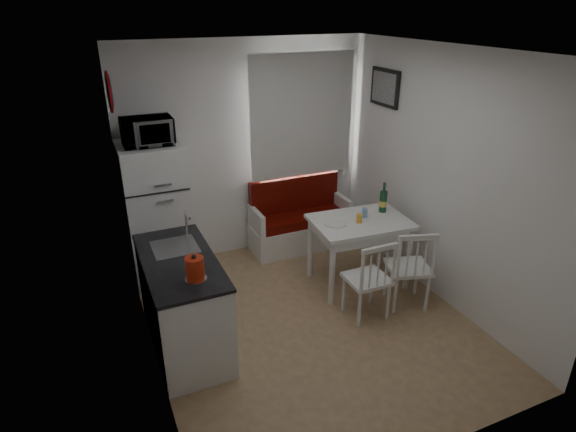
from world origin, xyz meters
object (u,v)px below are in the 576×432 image
Objects in this scene: fridge at (157,215)px; wine_bottle at (383,197)px; kitchen_counter at (183,302)px; bench at (299,225)px; microwave at (147,131)px; kettle at (195,269)px; dining_table at (360,227)px; chair_left at (373,273)px; chair_right at (415,261)px.

wine_bottle is (2.36, -0.87, 0.14)m from fridge.
kitchen_counter is at bearing -90.90° from fridge.
bench is 0.79× the size of fridge.
fridge is 0.95m from microwave.
bench is at bearing 45.43° from kettle.
kettle is at bearing -83.35° from kitchen_counter.
kettle is at bearing -88.97° from fridge.
kettle is (0.03, -1.62, -0.74)m from microwave.
wine_bottle reaches higher than dining_table.
bench is at bearing 90.23° from chair_left.
kitchen_counter is 0.71m from kettle.
fridge is at bearing 90.00° from microwave.
chair_left is 1.36× the size of wine_bottle.
wine_bottle is (2.38, 0.38, 0.50)m from kitchen_counter.
kitchen_counter reaches higher than wine_bottle.
fridge reaches higher than bench.
wine_bottle is (0.35, 0.10, 0.26)m from dining_table.
kitchen_counter reaches higher than chair_left.
microwave is at bearing -174.89° from bench.
bench is (1.80, 1.35, -0.15)m from kitchen_counter.
dining_table is 2.23m from fridge.
wine_bottle is at bearing -59.26° from bench.
bench is 1.17m from dining_table.
bench is at bearing 120.74° from wine_bottle.
microwave is (-1.78, -0.16, 1.45)m from bench.
microwave is (0.00, -0.05, 0.95)m from fridge.
fridge reaches higher than kettle.
dining_table is at bearing 70.14° from chair_left.
chair_right is 1.52× the size of wine_bottle.
bench is at bearing 123.09° from chair_right.
kitchen_counter is 2.06m from dining_table.
chair_right is 2.28m from kettle.
microwave is at bearing 159.88° from dining_table.
chair_left is (1.78, -0.38, 0.08)m from kitchen_counter.
bench is 2.44× the size of chair_right.
fridge is 1.68m from kettle.
fridge reaches higher than dining_table.
kitchen_counter reaches higher than kettle.
kettle reaches higher than dining_table.
dining_table is at bearing 19.55° from kettle.
microwave is (0.02, 1.19, 1.30)m from kitchen_counter.
wine_bottle is (0.60, 0.76, 0.41)m from chair_left.
fridge reaches higher than chair_left.
bench reaches higher than dining_table.
dining_table is at bearing 128.33° from chair_right.
kettle is at bearing -134.57° from bench.
dining_table is 0.68× the size of fridge.
chair_left is at bearing 1.47° from kettle.
microwave reaches higher than wine_bottle.
wine_bottle is at bearing 52.59° from chair_left.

